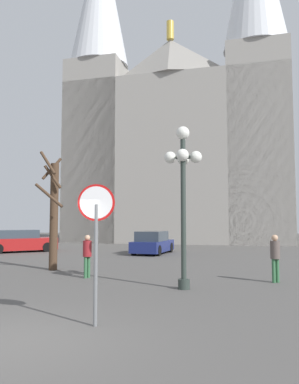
{
  "coord_description": "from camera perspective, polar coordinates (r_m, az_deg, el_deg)",
  "views": [
    {
      "loc": [
        3.18,
        -6.22,
        2.07
      ],
      "look_at": [
        0.45,
        16.21,
        3.85
      ],
      "focal_mm": 34.89,
      "sensor_mm": 36.0,
      "label": 1
    }
  ],
  "objects": [
    {
      "name": "parked_car_far_navy",
      "position": [
        24.09,
        0.47,
        -7.83
      ],
      "size": [
        2.51,
        4.38,
        1.44
      ],
      "color": "navy",
      "rests_on": "ground"
    },
    {
      "name": "parked_car_near_red",
      "position": [
        26.91,
        -19.2,
        -7.16
      ],
      "size": [
        4.74,
        4.26,
        1.49
      ],
      "color": "maroon",
      "rests_on": "ground"
    },
    {
      "name": "ground_plane",
      "position": [
        7.28,
        -20.65,
        -20.71
      ],
      "size": [
        120.0,
        120.0,
        0.0
      ],
      "primitive_type": "plane",
      "color": "#514F4C"
    },
    {
      "name": "pedestrian_walking",
      "position": [
        13.52,
        18.65,
        -8.92
      ],
      "size": [
        0.32,
        0.32,
        1.61
      ],
      "color": "#33663F",
      "rests_on": "ground"
    },
    {
      "name": "street_lamp",
      "position": [
        11.7,
        5.16,
        2.09
      ],
      "size": [
        1.18,
        1.18,
        5.06
      ],
      "color": "#2D3833",
      "rests_on": "ground"
    },
    {
      "name": "stop_sign",
      "position": [
        7.61,
        -8.16,
        -5.2
      ],
      "size": [
        0.74,
        0.19,
        2.82
      ],
      "color": "slate",
      "rests_on": "ground"
    },
    {
      "name": "bare_tree",
      "position": [
        16.59,
        -14.47,
        -2.88
      ],
      "size": [
        1.26,
        1.3,
        5.1
      ],
      "color": "#473323",
      "rests_on": "ground"
    },
    {
      "name": "pedestrian_standing",
      "position": [
        14.07,
        -9.5,
        -9.04
      ],
      "size": [
        0.32,
        0.32,
        1.57
      ],
      "color": "#33663F",
      "rests_on": "ground"
    },
    {
      "name": "cathedral",
      "position": [
        39.02,
        4.13,
        10.35
      ],
      "size": [
        22.67,
        12.87,
        35.21
      ],
      "color": "gray",
      "rests_on": "ground"
    }
  ]
}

